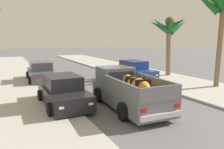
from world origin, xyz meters
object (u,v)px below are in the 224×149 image
Objects in this scene: car_left_mid at (63,92)px; car_right_mid at (134,71)px; car_right_near at (41,72)px; palm_tree_left_back at (221,4)px; pickup_truck at (127,90)px; palm_tree_left_fore at (169,29)px.

car_left_mid is 8.38m from car_right_mid.
car_right_near is 0.65× the size of palm_tree_left_back.
palm_tree_left_back is at bearing 7.48° from pickup_truck.
pickup_truck is 1.23× the size of car_right_mid.
palm_tree_left_fore is at bearing -13.31° from car_right_near.
car_left_mid is 11.92m from palm_tree_left_fore.
car_left_mid is 11.26m from palm_tree_left_back.
palm_tree_left_back is at bearing -92.50° from palm_tree_left_fore.
car_left_mid is at bearing 152.33° from pickup_truck.
car_right_mid is (4.19, 6.12, -0.10)m from pickup_truck.
car_right_near is 7.17m from car_left_mid.
car_right_near is at bearing 160.32° from car_right_mid.
palm_tree_left_back reaches higher than palm_tree_left_fore.
car_right_mid is at bearing -179.55° from palm_tree_left_fore.
car_left_mid is at bearing -155.69° from palm_tree_left_fore.
car_left_mid is at bearing 177.32° from palm_tree_left_back.
palm_tree_left_fore is (10.42, -2.46, 3.40)m from car_right_near.
palm_tree_left_fore is at bearing 24.31° from car_left_mid.
car_left_mid is 0.99× the size of car_right_mid.
car_left_mid is (-2.76, 1.45, -0.10)m from pickup_truck.
palm_tree_left_back reaches higher than pickup_truck.
car_right_mid is at bearing -19.68° from car_right_near.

